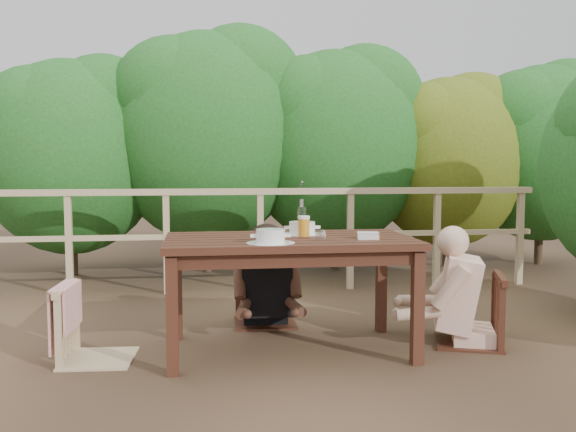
{
  "coord_description": "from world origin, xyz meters",
  "views": [
    {
      "loc": [
        -0.58,
        -4.07,
        1.24
      ],
      "look_at": [
        0.0,
        0.05,
        0.9
      ],
      "focal_mm": 39.2,
      "sensor_mm": 36.0,
      "label": 1
    }
  ],
  "objects": [
    {
      "name": "butter_tub",
      "position": [
        0.49,
        -0.16,
        0.78
      ],
      "size": [
        0.15,
        0.12,
        0.06
      ],
      "primitive_type": "cube",
      "rotation": [
        0.0,
        0.0,
        -0.19
      ],
      "color": "silver",
      "rests_on": "table"
    },
    {
      "name": "woman",
      "position": [
        -0.08,
        0.75,
        0.61
      ],
      "size": [
        0.5,
        0.61,
        1.21
      ],
      "primitive_type": null,
      "rotation": [
        0.0,
        0.0,
        3.12
      ],
      "color": "black",
      "rests_on": "ground"
    },
    {
      "name": "chair_left",
      "position": [
        -1.23,
        -0.03,
        0.46
      ],
      "size": [
        0.49,
        0.49,
        0.92
      ],
      "primitive_type": "cube",
      "rotation": [
        0.0,
        0.0,
        1.51
      ],
      "color": "tan",
      "rests_on": "ground"
    },
    {
      "name": "table",
      "position": [
        0.0,
        0.0,
        0.37
      ],
      "size": [
        1.62,
        0.91,
        0.75
      ],
      "primitive_type": "cube",
      "color": "#341910",
      "rests_on": "ground"
    },
    {
      "name": "soup_near",
      "position": [
        -0.15,
        -0.27,
        0.8
      ],
      "size": [
        0.3,
        0.3,
        0.1
      ],
      "primitive_type": "cylinder",
      "color": "white",
      "rests_on": "table"
    },
    {
      "name": "chair_right",
      "position": [
        1.26,
        -0.0,
        0.46
      ],
      "size": [
        0.59,
        0.59,
        0.93
      ],
      "primitive_type": "cube",
      "rotation": [
        0.0,
        0.0,
        -1.91
      ],
      "color": "#341910",
      "rests_on": "ground"
    },
    {
      "name": "ground",
      "position": [
        0.0,
        0.0,
        0.0
      ],
      "size": [
        60.0,
        60.0,
        0.0
      ],
      "primitive_type": "plane",
      "color": "brown",
      "rests_on": "ground"
    },
    {
      "name": "hedge_row",
      "position": [
        0.4,
        3.2,
        1.9
      ],
      "size": [
        6.6,
        1.6,
        3.8
      ],
      "primitive_type": null,
      "color": "#1C4E1A",
      "rests_on": "ground"
    },
    {
      "name": "beer_glass",
      "position": [
        0.11,
        0.06,
        0.82
      ],
      "size": [
        0.08,
        0.08,
        0.15
      ],
      "primitive_type": "cylinder",
      "color": "orange",
      "rests_on": "table"
    },
    {
      "name": "diner_right",
      "position": [
        1.29,
        -0.0,
        0.67
      ],
      "size": [
        0.81,
        0.73,
        1.35
      ],
      "primitive_type": null,
      "rotation": [
        0.0,
        0.0,
        1.23
      ],
      "color": "beige",
      "rests_on": "ground"
    },
    {
      "name": "bottle",
      "position": [
        0.11,
        0.15,
        0.88
      ],
      "size": [
        0.06,
        0.06,
        0.26
      ],
      "primitive_type": "cylinder",
      "color": "silver",
      "rests_on": "table"
    },
    {
      "name": "railing",
      "position": [
        0.0,
        2.0,
        0.51
      ],
      "size": [
        5.6,
        0.1,
        1.01
      ],
      "primitive_type": "cube",
      "color": "tan",
      "rests_on": "ground"
    },
    {
      "name": "soup_far",
      "position": [
        0.12,
        0.19,
        0.8
      ],
      "size": [
        0.3,
        0.3,
        0.1
      ],
      "primitive_type": "cylinder",
      "color": "silver",
      "rests_on": "table"
    },
    {
      "name": "tumbler",
      "position": [
        0.18,
        -0.16,
        0.79
      ],
      "size": [
        0.07,
        0.07,
        0.08
      ],
      "primitive_type": "cylinder",
      "color": "white",
      "rests_on": "table"
    },
    {
      "name": "chair_far",
      "position": [
        -0.08,
        0.73,
        0.47
      ],
      "size": [
        0.47,
        0.47,
        0.94
      ],
      "primitive_type": "cube",
      "rotation": [
        0.0,
        0.0,
        -0.02
      ],
      "color": "#341910",
      "rests_on": "ground"
    }
  ]
}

